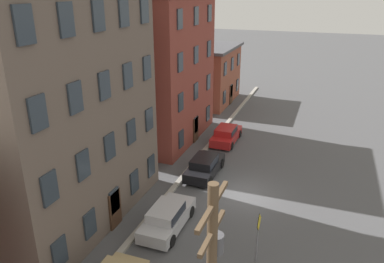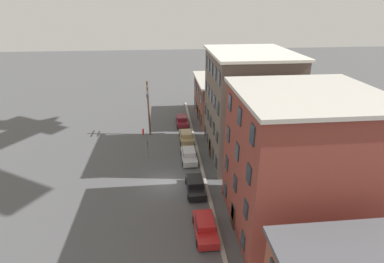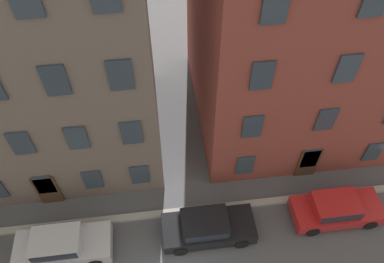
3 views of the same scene
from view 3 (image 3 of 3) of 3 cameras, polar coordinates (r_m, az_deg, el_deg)
name	(u,v)px [view 3 (image 3 of 3)]	position (r m, az deg, el deg)	size (l,w,h in m)	color
kerb_strip	(167,213)	(19.45, -3.76, -12.28)	(56.00, 0.36, 0.16)	#9E998E
apartment_midblock	(24,42)	(19.33, -24.25, 12.34)	(12.07, 9.53, 13.40)	#66564C
apartment_far	(298,20)	(20.76, 15.87, 16.03)	(10.80, 11.20, 12.42)	brown
car_silver	(61,245)	(18.95, -19.34, -15.99)	(4.40, 1.92, 1.43)	#B7B7BC
car_black	(207,227)	(18.35, 2.33, -14.27)	(4.40, 1.92, 1.43)	black
car_red	(336,208)	(20.07, 21.13, -10.86)	(4.40, 1.92, 1.43)	#B21E1E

